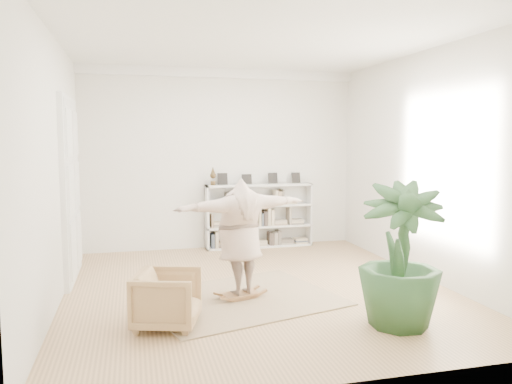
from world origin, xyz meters
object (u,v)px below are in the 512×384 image
at_px(armchair, 167,299).
at_px(houseplant, 400,255).
at_px(bookshelf, 259,216).
at_px(rocker_board, 240,295).
at_px(person, 240,234).

height_order(armchair, houseplant, houseplant).
xyz_separation_m(bookshelf, rocker_board, (-1.09, -3.24, -0.57)).
relative_size(armchair, rocker_board, 1.35).
distance_m(person, houseplant, 2.15).
height_order(bookshelf, armchair, bookshelf).
bearing_deg(bookshelf, armchair, -117.94).
distance_m(bookshelf, person, 3.43).
xyz_separation_m(armchair, person, (1.05, 0.79, 0.58)).
bearing_deg(houseplant, person, 138.66).
height_order(bookshelf, rocker_board, bookshelf).
height_order(armchair, rocker_board, armchair).
height_order(armchair, person, person).
distance_m(bookshelf, rocker_board, 3.47).
xyz_separation_m(bookshelf, houseplant, (0.52, -4.66, 0.22)).
xyz_separation_m(bookshelf, armchair, (-2.14, -4.03, -0.30)).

